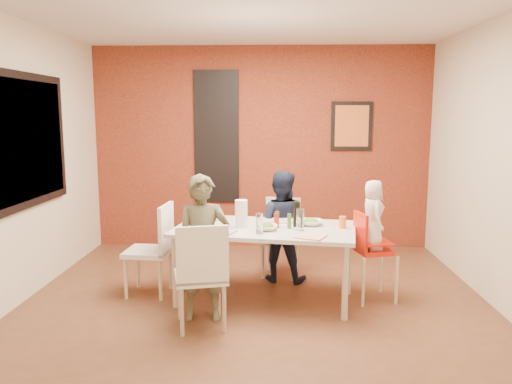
{
  "coord_description": "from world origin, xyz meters",
  "views": [
    {
      "loc": [
        0.17,
        -4.49,
        1.79
      ],
      "look_at": [
        0.0,
        0.3,
        1.05
      ],
      "focal_mm": 35.0,
      "sensor_mm": 36.0,
      "label": 1
    }
  ],
  "objects_px": {
    "chair_near": "(202,271)",
    "high_chair": "(370,248)",
    "toddler": "(373,215)",
    "dining_table": "(265,233)",
    "child_near": "(203,248)",
    "wine_bottle": "(297,214)",
    "paper_towel_roll": "(241,214)",
    "child_far": "(281,226)",
    "chair_far": "(281,232)",
    "chair_left": "(156,244)"
  },
  "relations": [
    {
      "from": "chair_near",
      "to": "high_chair",
      "type": "xyz_separation_m",
      "value": [
        1.53,
        0.76,
        0.01
      ]
    },
    {
      "from": "toddler",
      "to": "dining_table",
      "type": "bearing_deg",
      "value": 81.52
    },
    {
      "from": "child_near",
      "to": "toddler",
      "type": "distance_m",
      "value": 1.66
    },
    {
      "from": "wine_bottle",
      "to": "paper_towel_roll",
      "type": "height_order",
      "value": "paper_towel_roll"
    },
    {
      "from": "child_far",
      "to": "toddler",
      "type": "xyz_separation_m",
      "value": [
        0.88,
        -0.55,
        0.24
      ]
    },
    {
      "from": "child_far",
      "to": "dining_table",
      "type": "bearing_deg",
      "value": 86.46
    },
    {
      "from": "dining_table",
      "to": "child_far",
      "type": "relative_size",
      "value": 1.53
    },
    {
      "from": "chair_far",
      "to": "high_chair",
      "type": "distance_m",
      "value": 1.16
    },
    {
      "from": "chair_near",
      "to": "child_far",
      "type": "height_order",
      "value": "child_far"
    },
    {
      "from": "chair_far",
      "to": "chair_left",
      "type": "distance_m",
      "value": 1.46
    },
    {
      "from": "toddler",
      "to": "wine_bottle",
      "type": "xyz_separation_m",
      "value": [
        -0.73,
        0.03,
        -0.01
      ]
    },
    {
      "from": "child_far",
      "to": "paper_towel_roll",
      "type": "bearing_deg",
      "value": 68.46
    },
    {
      "from": "chair_left",
      "to": "paper_towel_roll",
      "type": "bearing_deg",
      "value": 88.32
    },
    {
      "from": "chair_near",
      "to": "chair_far",
      "type": "xyz_separation_m",
      "value": [
        0.68,
        1.55,
        -0.03
      ]
    },
    {
      "from": "high_chair",
      "to": "child_far",
      "type": "bearing_deg",
      "value": 43.22
    },
    {
      "from": "dining_table",
      "to": "toddler",
      "type": "bearing_deg",
      "value": -0.18
    },
    {
      "from": "chair_left",
      "to": "high_chair",
      "type": "distance_m",
      "value": 2.11
    },
    {
      "from": "chair_left",
      "to": "paper_towel_roll",
      "type": "height_order",
      "value": "paper_towel_roll"
    },
    {
      "from": "chair_far",
      "to": "paper_towel_roll",
      "type": "relative_size",
      "value": 3.2
    },
    {
      "from": "dining_table",
      "to": "chair_near",
      "type": "distance_m",
      "value": 0.94
    },
    {
      "from": "wine_bottle",
      "to": "chair_left",
      "type": "bearing_deg",
      "value": 178.63
    },
    {
      "from": "dining_table",
      "to": "wine_bottle",
      "type": "height_order",
      "value": "wine_bottle"
    },
    {
      "from": "chair_far",
      "to": "paper_towel_roll",
      "type": "bearing_deg",
      "value": -105.48
    },
    {
      "from": "dining_table",
      "to": "chair_left",
      "type": "bearing_deg",
      "value": 176.73
    },
    {
      "from": "chair_near",
      "to": "high_chair",
      "type": "height_order",
      "value": "chair_near"
    },
    {
      "from": "chair_left",
      "to": "child_far",
      "type": "xyz_separation_m",
      "value": [
        1.25,
        0.49,
        0.09
      ]
    },
    {
      "from": "dining_table",
      "to": "child_far",
      "type": "distance_m",
      "value": 0.57
    },
    {
      "from": "chair_left",
      "to": "child_near",
      "type": "distance_m",
      "value": 0.83
    },
    {
      "from": "chair_far",
      "to": "chair_left",
      "type": "relative_size",
      "value": 0.93
    },
    {
      "from": "wine_bottle",
      "to": "paper_towel_roll",
      "type": "xyz_separation_m",
      "value": [
        -0.54,
        -0.06,
        0.01
      ]
    },
    {
      "from": "child_near",
      "to": "toddler",
      "type": "bearing_deg",
      "value": 14.02
    },
    {
      "from": "dining_table",
      "to": "child_near",
      "type": "distance_m",
      "value": 0.75
    },
    {
      "from": "high_chair",
      "to": "chair_left",
      "type": "bearing_deg",
      "value": 74.44
    },
    {
      "from": "chair_near",
      "to": "high_chair",
      "type": "relative_size",
      "value": 1.05
    },
    {
      "from": "child_near",
      "to": "wine_bottle",
      "type": "xyz_separation_m",
      "value": [
        0.84,
        0.56,
        0.19
      ]
    },
    {
      "from": "toddler",
      "to": "wine_bottle",
      "type": "distance_m",
      "value": 0.73
    },
    {
      "from": "child_near",
      "to": "dining_table",
      "type": "bearing_deg",
      "value": 40.25
    },
    {
      "from": "toddler",
      "to": "paper_towel_roll",
      "type": "height_order",
      "value": "toddler"
    },
    {
      "from": "wine_bottle",
      "to": "chair_far",
      "type": "bearing_deg",
      "value": 100.01
    },
    {
      "from": "chair_left",
      "to": "child_far",
      "type": "relative_size",
      "value": 0.76
    },
    {
      "from": "high_chair",
      "to": "wine_bottle",
      "type": "bearing_deg",
      "value": 73.1
    },
    {
      "from": "high_chair",
      "to": "child_far",
      "type": "xyz_separation_m",
      "value": [
        -0.86,
        0.56,
        0.08
      ]
    },
    {
      "from": "dining_table",
      "to": "wine_bottle",
      "type": "distance_m",
      "value": 0.36
    },
    {
      "from": "chair_far",
      "to": "wine_bottle",
      "type": "bearing_deg",
      "value": -69.14
    },
    {
      "from": "high_chair",
      "to": "paper_towel_roll",
      "type": "height_order",
      "value": "paper_towel_roll"
    },
    {
      "from": "chair_left",
      "to": "high_chair",
      "type": "height_order",
      "value": "chair_left"
    },
    {
      "from": "dining_table",
      "to": "chair_far",
      "type": "height_order",
      "value": "chair_far"
    },
    {
      "from": "high_chair",
      "to": "paper_towel_roll",
      "type": "xyz_separation_m",
      "value": [
        -1.24,
        -0.01,
        0.33
      ]
    },
    {
      "from": "child_far",
      "to": "toddler",
      "type": "distance_m",
      "value": 1.06
    },
    {
      "from": "chair_left",
      "to": "dining_table",
      "type": "bearing_deg",
      "value": 91.0
    }
  ]
}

